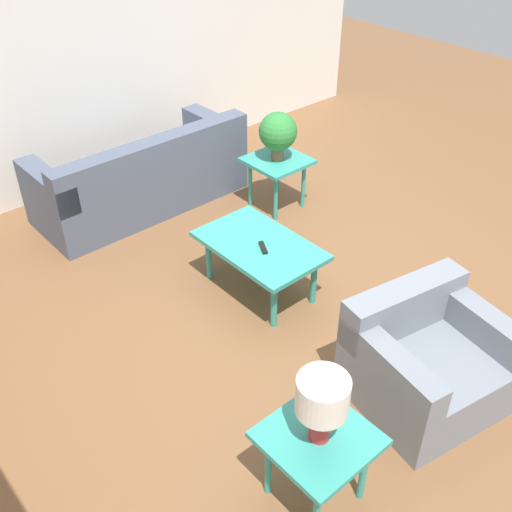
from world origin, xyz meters
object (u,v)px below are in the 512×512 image
at_px(coffee_table, 260,249).
at_px(table_lamp, 322,400).
at_px(armchair, 425,360).
at_px(side_table_lamp, 318,445).
at_px(side_table_plant, 277,166).
at_px(sofa, 143,179).
at_px(potted_plant, 278,132).

relative_size(coffee_table, table_lamp, 2.40).
distance_m(armchair, side_table_lamp, 1.11).
bearing_deg(side_table_plant, side_table_lamp, 140.97).
xyz_separation_m(sofa, side_table_lamp, (-3.40, 1.05, 0.14)).
height_order(side_table_lamp, table_lamp, table_lamp).
relative_size(armchair, coffee_table, 1.05).
xyz_separation_m(armchair, coffee_table, (1.55, 0.08, 0.11)).
bearing_deg(side_table_lamp, side_table_plant, -39.03).
xyz_separation_m(side_table_plant, side_table_lamp, (-2.53, 2.05, 0.00)).
bearing_deg(table_lamp, potted_plant, -39.03).
distance_m(coffee_table, table_lamp, 1.95).
height_order(side_table_plant, side_table_lamp, same).
bearing_deg(potted_plant, table_lamp, 140.97).
xyz_separation_m(potted_plant, table_lamp, (-2.53, 2.05, 0.01)).
xyz_separation_m(armchair, potted_plant, (2.46, -0.95, 0.50)).
xyz_separation_m(sofa, coffee_table, (-1.78, 0.03, 0.10)).
height_order(side_table_plant, potted_plant, potted_plant).
relative_size(side_table_lamp, potted_plant, 1.17).
height_order(armchair, potted_plant, potted_plant).
bearing_deg(side_table_plant, sofa, 49.14).
bearing_deg(sofa, potted_plant, 139.01).
relative_size(armchair, side_table_plant, 1.92).
height_order(potted_plant, table_lamp, potted_plant).
distance_m(armchair, table_lamp, 1.21).
bearing_deg(coffee_table, table_lamp, 147.91).
bearing_deg(sofa, table_lamp, 72.76).
height_order(sofa, table_lamp, table_lamp).
xyz_separation_m(sofa, armchair, (-3.33, -0.05, -0.01)).
relative_size(potted_plant, table_lamp, 1.11).
bearing_deg(armchair, sofa, 101.61).
bearing_deg(sofa, coffee_table, 88.89).
xyz_separation_m(sofa, potted_plant, (-0.87, -1.00, 0.49)).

